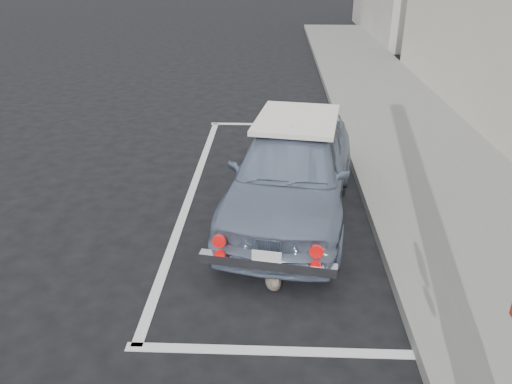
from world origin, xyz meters
TOP-DOWN VIEW (x-y plane):
  - ground at (0.00, 0.00)m, footprint 80.00×80.00m
  - sidewalk at (3.20, 2.00)m, footprint 2.80×40.00m
  - pline_rear at (0.50, -0.50)m, footprint 3.00×0.12m
  - pline_front at (0.50, 6.50)m, footprint 3.00×0.12m
  - pline_side at (-0.90, 3.00)m, footprint 0.12×7.00m
  - retro_coupe at (0.68, 2.39)m, footprint 2.25×4.25m
  - cat at (0.44, 0.50)m, footprint 0.23×0.42m

SIDE VIEW (x-z plane):
  - ground at x=0.00m, z-range 0.00..0.00m
  - pline_rear at x=0.50m, z-range 0.00..0.01m
  - pline_front at x=0.50m, z-range 0.00..0.01m
  - pline_side at x=-0.90m, z-range 0.00..0.01m
  - sidewalk at x=3.20m, z-range 0.00..0.15m
  - cat at x=0.44m, z-range -0.01..0.22m
  - retro_coupe at x=0.68m, z-range 0.01..1.39m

